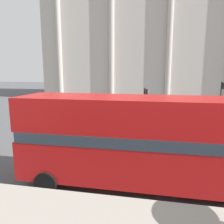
% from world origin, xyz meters
% --- Properties ---
extents(double_decker_bus, '(11.14, 2.70, 4.00)m').
position_xyz_m(double_decker_bus, '(0.38, 6.69, 2.23)').
color(double_decker_bus, black).
rests_on(double_decker_bus, ground_plane).
extents(plaza_building_left, '(35.66, 16.74, 26.35)m').
position_xyz_m(plaza_building_left, '(-2.13, 43.04, 13.18)').
color(plaza_building_left, '#BCB2A8').
rests_on(plaza_building_left, ground_plane).
extents(traffic_light_mid, '(0.42, 0.24, 3.65)m').
position_xyz_m(traffic_light_mid, '(-0.30, 17.00, 2.39)').
color(traffic_light_mid, black).
rests_on(traffic_light_mid, ground_plane).
extents(traffic_light_far, '(0.42, 0.24, 3.99)m').
position_xyz_m(traffic_light_far, '(7.67, 23.40, 2.60)').
color(traffic_light_far, black).
rests_on(traffic_light_far, ground_plane).
extents(car_navy, '(4.20, 1.93, 1.35)m').
position_xyz_m(car_navy, '(-2.98, 15.72, 0.70)').
color(car_navy, black).
rests_on(car_navy, ground_plane).
extents(pedestrian_olive, '(0.32, 0.32, 1.61)m').
position_xyz_m(pedestrian_olive, '(1.58, 26.58, 0.92)').
color(pedestrian_olive, '#282B33').
rests_on(pedestrian_olive, ground_plane).
extents(pedestrian_grey, '(0.32, 0.32, 1.78)m').
position_xyz_m(pedestrian_grey, '(6.95, 24.49, 1.03)').
color(pedestrian_grey, '#282B33').
rests_on(pedestrian_grey, ground_plane).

